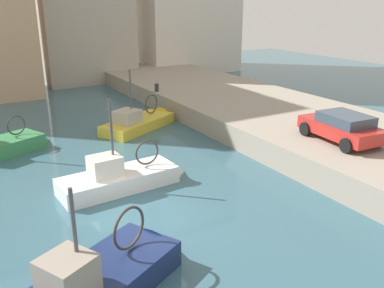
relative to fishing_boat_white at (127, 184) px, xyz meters
name	(u,v)px	position (x,y,z in m)	size (l,w,h in m)	color
water_surface	(140,218)	(-0.59, -2.75, -0.11)	(80.00, 80.00, 0.00)	#386070
quay_wall	(362,147)	(10.91, -2.75, 0.49)	(9.00, 56.00, 1.20)	#9E9384
fishing_boat_white	(127,184)	(0.00, 0.00, 0.00)	(5.67, 2.05, 4.52)	white
fishing_boat_yellow	(142,126)	(3.89, 7.35, 0.01)	(5.80, 4.20, 4.46)	gold
fishing_boat_green	(2,152)	(-4.01, 6.61, 0.01)	(5.67, 3.70, 4.88)	#388951
parked_car_red	(342,127)	(9.29, -2.79, 1.77)	(2.32, 3.99, 1.30)	red
mooring_bollard_mid	(157,88)	(6.76, 11.25, 1.37)	(0.28, 0.28, 0.55)	#2D2D33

